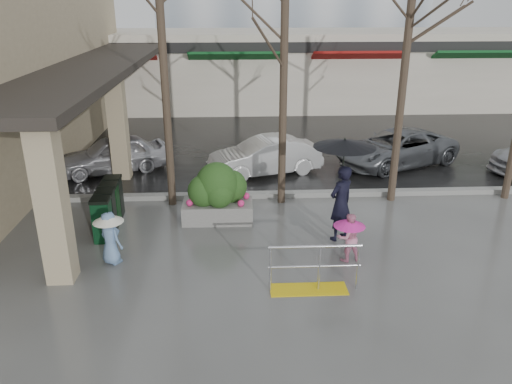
{
  "coord_description": "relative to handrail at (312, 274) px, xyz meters",
  "views": [
    {
      "loc": [
        -0.24,
        -10.02,
        5.64
      ],
      "look_at": [
        0.32,
        1.1,
        1.3
      ],
      "focal_mm": 35.0,
      "sensor_mm": 36.0,
      "label": 1
    }
  ],
  "objects": [
    {
      "name": "ground",
      "position": [
        -1.36,
        1.2,
        -0.38
      ],
      "size": [
        120.0,
        120.0,
        0.0
      ],
      "primitive_type": "plane",
      "color": "#51514F",
      "rests_on": "ground"
    },
    {
      "name": "news_boxes",
      "position": [
        -4.83,
        3.27,
        0.19
      ],
      "size": [
        0.52,
        2.04,
        1.13
      ],
      "rotation": [
        0.0,
        0.0,
        0.03
      ],
      "color": "#0C371B",
      "rests_on": "ground"
    },
    {
      "name": "handrail",
      "position": [
        0.0,
        0.0,
        0.0
      ],
      "size": [
        1.9,
        0.5,
        1.03
      ],
      "color": "yellow",
      "rests_on": "ground"
    },
    {
      "name": "tree_midwest",
      "position": [
        -0.16,
        4.8,
        4.86
      ],
      "size": [
        3.2,
        3.2,
        7.0
      ],
      "color": "#382B21",
      "rests_on": "ground"
    },
    {
      "name": "storefront_row",
      "position": [
        0.64,
        19.17,
        1.64
      ],
      "size": [
        34.0,
        6.74,
        4.0
      ],
      "color": "beige",
      "rests_on": "ground"
    },
    {
      "name": "tree_west",
      "position": [
        -3.36,
        4.8,
        4.71
      ],
      "size": [
        3.2,
        3.2,
        6.8
      ],
      "color": "#382B21",
      "rests_on": "ground"
    },
    {
      "name": "planter",
      "position": [
        -2.0,
        3.6,
        0.41
      ],
      "size": [
        1.89,
        1.11,
        1.63
      ],
      "rotation": [
        0.0,
        0.0,
        -0.01
      ],
      "color": "slate",
      "rests_on": "ground"
    },
    {
      "name": "child_blue",
      "position": [
        -4.36,
        1.37,
        0.35
      ],
      "size": [
        0.72,
        0.69,
        1.24
      ],
      "rotation": [
        0.0,
        0.0,
        2.46
      ],
      "color": "#698DBB",
      "rests_on": "ground"
    },
    {
      "name": "child_pink",
      "position": [
        1.01,
        1.21,
        0.29
      ],
      "size": [
        0.72,
        0.72,
        1.15
      ],
      "rotation": [
        0.0,
        0.0,
        3.34
      ],
      "color": "pink",
      "rests_on": "ground"
    },
    {
      "name": "woman",
      "position": [
        1.04,
        2.31,
        1.18
      ],
      "size": [
        1.49,
        1.49,
        2.61
      ],
      "rotation": [
        0.0,
        0.0,
        3.75
      ],
      "color": "black",
      "rests_on": "ground"
    },
    {
      "name": "curb",
      "position": [
        -1.36,
        5.2,
        -0.3
      ],
      "size": [
        120.0,
        0.3,
        0.15
      ],
      "primitive_type": "cube",
      "color": "gray",
      "rests_on": "ground"
    },
    {
      "name": "canopy_slab",
      "position": [
        -6.16,
        9.2,
        3.25
      ],
      "size": [
        2.8,
        18.0,
        0.25
      ],
      "primitive_type": "cube",
      "color": "#2D2823",
      "rests_on": "pillar_front"
    },
    {
      "name": "car_c",
      "position": [
        4.3,
        8.11,
        0.25
      ],
      "size": [
        4.99,
        3.81,
        1.26
      ],
      "primitive_type": "imported",
      "rotation": [
        0.0,
        0.0,
        -1.13
      ],
      "color": "slate",
      "rests_on": "ground"
    },
    {
      "name": "car_a",
      "position": [
        -5.71,
        7.84,
        0.25
      ],
      "size": [
        3.99,
        2.76,
        1.26
      ],
      "primitive_type": "imported",
      "rotation": [
        0.0,
        0.0,
        -1.19
      ],
      "color": "silver",
      "rests_on": "ground"
    },
    {
      "name": "street_asphalt",
      "position": [
        -1.36,
        23.2,
        -0.37
      ],
      "size": [
        120.0,
        36.0,
        0.01
      ],
      "primitive_type": "cube",
      "color": "black",
      "rests_on": "ground"
    },
    {
      "name": "pillar_back",
      "position": [
        -5.26,
        7.2,
        1.37
      ],
      "size": [
        0.55,
        0.55,
        3.5
      ],
      "primitive_type": "cube",
      "color": "tan",
      "rests_on": "ground"
    },
    {
      "name": "tree_mideast",
      "position": [
        3.14,
        4.8,
        4.48
      ],
      "size": [
        3.2,
        3.2,
        6.5
      ],
      "color": "#382B21",
      "rests_on": "ground"
    },
    {
      "name": "pillar_front",
      "position": [
        -5.26,
        0.7,
        1.37
      ],
      "size": [
        0.55,
        0.55,
        3.5
      ],
      "primitive_type": "cube",
      "color": "tan",
      "rests_on": "ground"
    },
    {
      "name": "car_b",
      "position": [
        -0.47,
        7.34,
        0.25
      ],
      "size": [
        4.05,
        2.43,
        1.26
      ],
      "primitive_type": "imported",
      "rotation": [
        0.0,
        0.0,
        -1.26
      ],
      "color": "white",
      "rests_on": "ground"
    }
  ]
}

